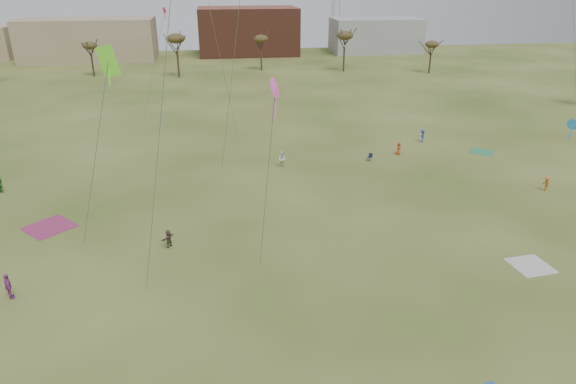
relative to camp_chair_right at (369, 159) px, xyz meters
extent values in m
plane|color=#344B17|center=(-12.58, -32.26, -0.26)|extent=(260.00, 260.00, 0.00)
imported|color=brown|center=(-21.71, -17.22, 0.49)|extent=(1.17, 1.38, 1.49)
imported|color=#AE6320|center=(14.89, -11.07, 0.48)|extent=(0.62, 0.99, 1.47)
imported|color=#9C4195|center=(-31.75, -22.74, 0.67)|extent=(0.93, 1.18, 1.87)
imported|color=silver|center=(-10.34, -0.58, 0.66)|extent=(1.11, 1.02, 1.84)
imported|color=#2F822B|center=(-39.07, -3.51, 0.58)|extent=(1.00, 1.63, 1.68)
imported|color=#A3431B|center=(4.10, 1.71, 0.49)|extent=(0.87, 0.84, 1.50)
imported|color=navy|center=(8.80, 5.94, 0.56)|extent=(0.87, 1.18, 1.63)
cube|color=silver|center=(5.18, -24.06, -0.26)|extent=(3.03, 3.03, 0.03)
cube|color=#932D5A|center=(-32.17, -12.24, -0.26)|extent=(5.02, 5.02, 0.03)
cube|color=#318752|center=(14.57, 1.10, -0.26)|extent=(3.68, 3.68, 0.03)
cube|color=#141A39|center=(-0.01, -0.01, 0.16)|extent=(0.70, 0.70, 0.04)
cube|color=#141A39|center=(0.16, 0.14, 0.39)|extent=(0.42, 0.47, 0.44)
cube|color=#66E127|center=(-24.17, -18.57, 14.53)|extent=(0.99, 0.99, 1.95)
cube|color=#66E127|center=(-24.17, -18.57, 13.84)|extent=(0.08, 0.08, 1.76)
cylinder|color=#4C4C51|center=(-26.11, -18.10, 7.58)|extent=(3.93, 0.99, 13.90)
cone|color=#EF4BB2|center=(-13.77, -23.17, 13.43)|extent=(1.30, 0.09, 1.30)
cube|color=#EF4BB2|center=(-13.77, -23.17, 12.60)|extent=(0.08, 0.08, 2.12)
cylinder|color=#4C4C51|center=(-14.36, -22.82, 7.03)|extent=(1.21, 0.75, 12.79)
cylinder|color=#4C4C51|center=(-20.86, -23.52, 10.84)|extent=(3.58, 1.90, 20.41)
cone|color=#227CC5|center=(14.50, -13.35, 7.26)|extent=(1.01, 0.07, 1.01)
cube|color=#227CC5|center=(14.50, -13.35, 6.62)|extent=(0.08, 0.08, 1.65)
cylinder|color=#4C4C51|center=(-15.75, -3.83, 10.14)|extent=(2.86, 1.55, 19.01)
cone|color=red|center=(-23.76, 24.08, 15.06)|extent=(0.88, 0.06, 0.88)
cube|color=red|center=(-23.76, 24.08, 14.50)|extent=(0.08, 0.08, 1.44)
cylinder|color=#4C4C51|center=(-25.71, 21.62, 7.85)|extent=(3.95, 4.98, 14.44)
cylinder|color=#4C4C51|center=(22.01, -2.28, 10.33)|extent=(1.57, 5.51, 19.39)
cylinder|color=#4C4C51|center=(-16.66, 8.41, 11.54)|extent=(3.74, 0.68, 21.81)
cylinder|color=#3A2B1E|center=(-42.58, 59.74, 1.90)|extent=(0.40, 0.40, 4.32)
ellipsoid|color=#473D1E|center=(-42.58, 59.74, 6.08)|extent=(3.02, 3.02, 1.58)
cylinder|color=#3A2B1E|center=(-24.58, 55.74, 2.44)|extent=(0.40, 0.40, 5.40)
ellipsoid|color=#473D1E|center=(-24.58, 55.74, 7.66)|extent=(3.78, 3.78, 1.98)
cylinder|color=#3A2B1E|center=(-6.58, 61.74, 2.08)|extent=(0.40, 0.40, 4.68)
ellipsoid|color=#473D1E|center=(-6.58, 61.74, 6.60)|extent=(3.28, 3.28, 1.72)
cylinder|color=#3A2B1E|center=(11.42, 57.74, 2.38)|extent=(0.40, 0.40, 5.28)
ellipsoid|color=#473D1E|center=(11.42, 57.74, 7.48)|extent=(3.70, 3.70, 1.94)
cylinder|color=#3A2B1E|center=(29.42, 52.74, 1.84)|extent=(0.40, 0.40, 4.20)
ellipsoid|color=#473D1E|center=(29.42, 52.74, 5.90)|extent=(2.94, 2.94, 1.54)
cube|color=#937F60|center=(-47.58, 82.74, 4.74)|extent=(32.00, 14.00, 10.00)
cube|color=brown|center=(-7.58, 87.74, 5.74)|extent=(26.00, 16.00, 12.00)
cube|color=gray|center=(27.42, 85.74, 4.24)|extent=(24.00, 12.00, 9.00)
camera|label=1|loc=(-17.44, -53.33, 19.72)|focal=31.41mm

